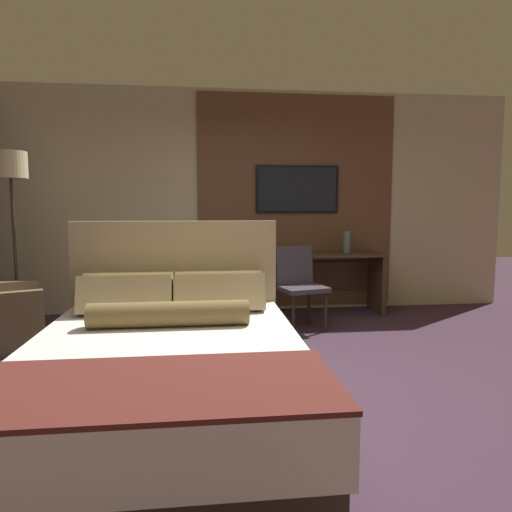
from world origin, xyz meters
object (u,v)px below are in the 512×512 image
at_px(tv, 297,189).
at_px(vase_short, 347,242).
at_px(book, 275,252).
at_px(desk, 300,272).
at_px(desk_chair, 298,279).
at_px(floor_lamp, 11,180).
at_px(bed, 168,367).
at_px(vase_tall, 238,242).

distance_m(tv, vase_short, 0.92).
bearing_deg(tv, book, -137.96).
xyz_separation_m(desk, vase_short, (0.58, -0.04, 0.37)).
bearing_deg(desk_chair, desk, 60.58).
relative_size(floor_lamp, vase_short, 7.14).
distance_m(desk, desk_chair, 0.70).
bearing_deg(bed, vase_tall, 76.22).
bearing_deg(tv, bed, -115.99).
height_order(bed, book, bed).
bearing_deg(vase_short, tv, 154.98).
relative_size(desk, book, 8.17).
bearing_deg(vase_tall, tv, 19.99).
bearing_deg(vase_tall, desk, 4.08).
bearing_deg(desk, desk_chair, -104.12).
bearing_deg(bed, desk, 62.14).
bearing_deg(book, vase_tall, 177.75).
bearing_deg(vase_short, desk_chair, -139.79).
distance_m(desk, floor_lamp, 3.41).
bearing_deg(desk_chair, book, 90.03).
xyz_separation_m(bed, book, (1.10, 2.64, 0.45)).
height_order(tv, vase_short, tv).
bearing_deg(bed, vase_short, 52.98).
height_order(floor_lamp, vase_tall, floor_lamp).
xyz_separation_m(tv, vase_tall, (-0.78, -0.28, -0.65)).
height_order(floor_lamp, book, floor_lamp).
bearing_deg(desk, vase_short, -4.14).
height_order(tv, vase_tall, tv).
bearing_deg(book, tv, 42.04).
relative_size(tv, floor_lamp, 0.56).
relative_size(vase_tall, book, 1.17).
distance_m(tv, desk_chair, 1.37).
xyz_separation_m(desk_chair, vase_short, (0.75, 0.63, 0.36)).
bearing_deg(book, desk_chair, -74.66).
distance_m(desk, vase_tall, 0.87).
relative_size(tv, book, 4.29).
bearing_deg(vase_tall, book, -2.25).
xyz_separation_m(bed, tv, (1.44, 2.94, 1.23)).
bearing_deg(desk_chair, bed, -137.13).
height_order(desk, vase_tall, vase_tall).
distance_m(desk, tv, 1.06).
height_order(tv, desk_chair, tv).
height_order(desk, floor_lamp, floor_lamp).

